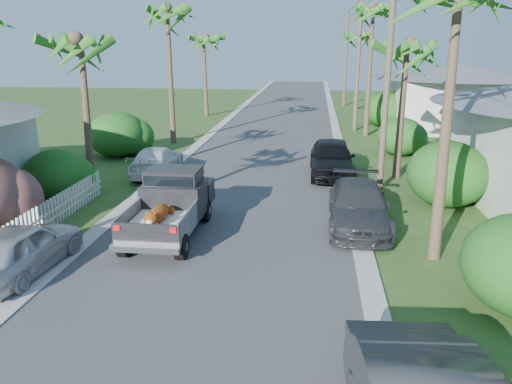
# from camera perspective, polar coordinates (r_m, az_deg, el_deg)

# --- Properties ---
(ground) EXTENTS (120.00, 120.00, 0.00)m
(ground) POSITION_cam_1_polar(r_m,az_deg,el_deg) (10.38, -10.38, -18.97)
(ground) COLOR #304A1C
(ground) RESTS_ON ground
(road) EXTENTS (8.00, 100.00, 0.02)m
(road) POSITION_cam_1_polar(r_m,az_deg,el_deg) (33.68, 1.95, 6.39)
(road) COLOR #38383A
(road) RESTS_ON ground
(curb_left) EXTENTS (0.60, 100.00, 0.06)m
(curb_left) POSITION_cam_1_polar(r_m,az_deg,el_deg) (34.29, -5.28, 6.55)
(curb_left) COLOR #A5A39E
(curb_left) RESTS_ON ground
(curb_right) EXTENTS (0.60, 100.00, 0.06)m
(curb_right) POSITION_cam_1_polar(r_m,az_deg,el_deg) (33.60, 9.32, 6.20)
(curb_right) COLOR #A5A39E
(curb_right) RESTS_ON ground
(pickup_truck) EXTENTS (1.98, 5.12, 2.06)m
(pickup_truck) POSITION_cam_1_polar(r_m,az_deg,el_deg) (16.58, -9.50, -1.10)
(pickup_truck) COLOR black
(pickup_truck) RESTS_ON ground
(parked_car_rm) EXTENTS (2.11, 4.99, 1.44)m
(parked_car_rm) POSITION_cam_1_polar(r_m,az_deg,el_deg) (17.21, 11.65, -1.58)
(parked_car_rm) COLOR #313337
(parked_car_rm) RESTS_ON ground
(parked_car_rf) EXTENTS (2.10, 5.02, 1.70)m
(parked_car_rf) POSITION_cam_1_polar(r_m,az_deg,el_deg) (23.61, 8.67, 3.85)
(parked_car_rf) COLOR black
(parked_car_rf) RESTS_ON ground
(parked_car_ln) EXTENTS (1.93, 4.22, 1.40)m
(parked_car_ln) POSITION_cam_1_polar(r_m,az_deg,el_deg) (14.88, -25.29, -5.90)
(parked_car_ln) COLOR silver
(parked_car_ln) RESTS_ON ground
(parked_car_lf) EXTENTS (2.14, 4.64, 1.31)m
(parked_car_lf) POSITION_cam_1_polar(r_m,az_deg,el_deg) (24.03, -11.28, 3.48)
(parked_car_lf) COLOR white
(parked_car_lf) RESTS_ON ground
(palm_l_b) EXTENTS (4.40, 4.40, 7.40)m
(palm_l_b) POSITION_cam_1_polar(r_m,az_deg,el_deg) (22.17, -19.55, 16.12)
(palm_l_b) COLOR brown
(palm_l_b) RESTS_ON ground
(palm_l_c) EXTENTS (4.40, 4.40, 9.20)m
(palm_l_c) POSITION_cam_1_polar(r_m,az_deg,el_deg) (31.33, -10.11, 19.91)
(palm_l_c) COLOR brown
(palm_l_c) RESTS_ON ground
(palm_l_d) EXTENTS (4.40, 4.40, 7.70)m
(palm_l_d) POSITION_cam_1_polar(r_m,az_deg,el_deg) (43.03, -5.96, 17.16)
(palm_l_d) COLOR brown
(palm_l_d) RESTS_ON ground
(palm_r_b) EXTENTS (4.40, 4.40, 7.20)m
(palm_r_b) POSITION_cam_1_polar(r_m,az_deg,el_deg) (23.35, 16.90, 15.85)
(palm_r_b) COLOR brown
(palm_r_b) RESTS_ON ground
(palm_r_c) EXTENTS (4.40, 4.40, 9.40)m
(palm_r_c) POSITION_cam_1_polar(r_m,az_deg,el_deg) (34.27, 13.29, 19.76)
(palm_r_c) COLOR brown
(palm_r_c) RESTS_ON ground
(palm_r_d) EXTENTS (4.40, 4.40, 8.00)m
(palm_r_d) POSITION_cam_1_polar(r_m,az_deg,el_deg) (48.18, 11.71, 17.20)
(palm_r_d) COLOR brown
(palm_r_d) RESTS_ON ground
(shrub_l_c) EXTENTS (2.40, 2.64, 2.00)m
(shrub_l_c) POSITION_cam_1_polar(r_m,az_deg,el_deg) (21.27, -21.98, 1.82)
(shrub_l_c) COLOR #154C19
(shrub_l_c) RESTS_ON ground
(shrub_l_d) EXTENTS (3.20, 3.52, 2.40)m
(shrub_l_d) POSITION_cam_1_polar(r_m,az_deg,el_deg) (28.55, -15.58, 6.36)
(shrub_l_d) COLOR #154C19
(shrub_l_d) RESTS_ON ground
(shrub_r_b) EXTENTS (3.00, 3.30, 2.50)m
(shrub_r_b) POSITION_cam_1_polar(r_m,az_deg,el_deg) (20.26, 21.00, 1.96)
(shrub_r_b) COLOR #154C19
(shrub_r_b) RESTS_ON ground
(shrub_r_c) EXTENTS (2.60, 2.86, 2.10)m
(shrub_r_c) POSITION_cam_1_polar(r_m,az_deg,el_deg) (28.86, 16.20, 6.11)
(shrub_r_c) COLOR #154C19
(shrub_r_c) RESTS_ON ground
(shrub_r_d) EXTENTS (3.20, 3.52, 2.60)m
(shrub_r_d) POSITION_cam_1_polar(r_m,az_deg,el_deg) (38.68, 14.66, 9.14)
(shrub_r_d) COLOR #154C19
(shrub_r_d) RESTS_ON ground
(picket_fence) EXTENTS (0.10, 11.00, 1.00)m
(picket_fence) POSITION_cam_1_polar(r_m,az_deg,el_deg) (17.01, -24.69, -3.81)
(picket_fence) COLOR white
(picket_fence) RESTS_ON ground
(house_right_far) EXTENTS (9.00, 8.00, 4.60)m
(house_right_far) POSITION_cam_1_polar(r_m,az_deg,el_deg) (39.58, 22.03, 9.84)
(house_right_far) COLOR silver
(house_right_far) RESTS_ON ground
(utility_pole_b) EXTENTS (1.60, 0.26, 9.00)m
(utility_pole_b) POSITION_cam_1_polar(r_m,az_deg,el_deg) (21.27, 14.79, 12.34)
(utility_pole_b) COLOR brown
(utility_pole_b) RESTS_ON ground
(utility_pole_c) EXTENTS (1.60, 0.26, 9.00)m
(utility_pole_c) POSITION_cam_1_polar(r_m,az_deg,el_deg) (36.17, 11.59, 14.11)
(utility_pole_c) COLOR brown
(utility_pole_c) RESTS_ON ground
(utility_pole_d) EXTENTS (1.60, 0.26, 9.00)m
(utility_pole_d) POSITION_cam_1_polar(r_m,az_deg,el_deg) (51.13, 10.25, 14.83)
(utility_pole_d) COLOR brown
(utility_pole_d) RESTS_ON ground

